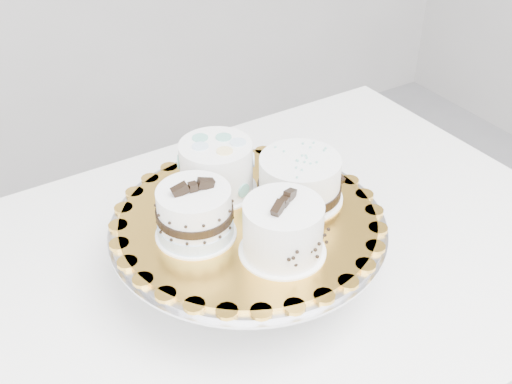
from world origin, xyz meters
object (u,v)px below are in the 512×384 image
cake_board (248,218)px  cake_dots (216,167)px  cake_ribbon (300,180)px  cake_stand (248,238)px  cake_banded (195,215)px  cake_swirl (283,230)px  table (245,300)px

cake_board → cake_dots: bearing=93.2°
cake_ribbon → cake_stand: bearing=173.9°
cake_dots → cake_banded: bearing=-150.5°
cake_board → cake_swirl: cake_swirl is taller
cake_stand → cake_swirl: (0.00, -0.09, 0.08)m
cake_board → cake_swirl: 0.10m
cake_banded → cake_board: bearing=3.8°
cake_board → cake_swirl: bearing=-89.8°
table → cake_ribbon: (0.08, -0.03, 0.23)m
cake_dots → cake_ribbon: size_ratio=0.98×
cake_board → cake_banded: bearing=177.5°
cake_board → cake_swirl: (0.00, -0.09, 0.04)m
cake_stand → cake_board: size_ratio=1.09×
cake_stand → cake_dots: 0.12m
cake_board → cake_ribbon: size_ratio=2.66×
cake_banded → cake_dots: size_ratio=0.83×
cake_ribbon → table: bearing=151.4°
cake_swirl → cake_dots: bearing=61.1°
cake_dots → cake_ribbon: 0.13m
cake_stand → cake_banded: (-0.08, 0.00, 0.07)m
cake_board → cake_dots: (-0.00, 0.08, 0.04)m
table → cake_swirl: 0.27m
cake_stand → cake_board: cake_board is taller
cake_dots → table: bearing=-89.1°
cake_banded → cake_ribbon: 0.17m
cake_stand → cake_dots: bearing=93.2°
table → cake_swirl: size_ratio=8.03×
table → cake_dots: 0.25m
table → cake_stand: size_ratio=2.89×
cake_ribbon → cake_banded: bearing=172.3°
table → cake_ribbon: cake_ribbon is taller
cake_swirl → table: bearing=54.1°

